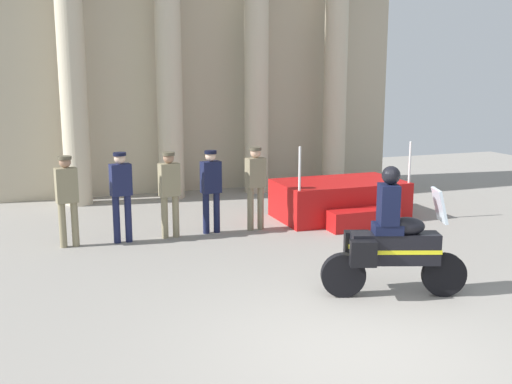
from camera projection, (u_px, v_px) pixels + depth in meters
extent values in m
plane|color=gray|center=(362.00, 348.00, 7.11)|extent=(28.00, 28.00, 0.00)
cube|color=#B6AB91|center=(204.00, 42.00, 16.10)|extent=(11.08, 0.30, 7.95)
cylinder|color=beige|center=(72.00, 64.00, 14.20)|extent=(0.63, 0.63, 6.73)
cylinder|color=beige|center=(169.00, 64.00, 14.98)|extent=(0.63, 0.63, 6.73)
cylinder|color=beige|center=(256.00, 65.00, 15.76)|extent=(0.63, 0.63, 6.73)
cylinder|color=beige|center=(336.00, 65.00, 16.54)|extent=(0.63, 0.63, 6.73)
cube|color=#B71414|center=(339.00, 199.00, 13.41)|extent=(2.75, 1.61, 0.83)
cube|color=#B71414|center=(363.00, 219.00, 12.47)|extent=(1.51, 0.50, 0.41)
cylinder|color=silver|center=(300.00, 169.00, 12.13)|extent=(0.05, 0.05, 0.90)
cylinder|color=silver|center=(410.00, 162.00, 13.01)|extent=(0.05, 0.05, 0.90)
cylinder|color=#847A5B|center=(63.00, 225.00, 11.11)|extent=(0.13, 0.13, 0.84)
cylinder|color=#847A5B|center=(75.00, 224.00, 11.18)|extent=(0.13, 0.13, 0.84)
cube|color=#847A5B|center=(66.00, 185.00, 11.00)|extent=(0.41, 0.27, 0.64)
sphere|color=#997056|center=(65.00, 162.00, 10.92)|extent=(0.21, 0.21, 0.21)
cylinder|color=#4F4937|center=(65.00, 158.00, 10.91)|extent=(0.24, 0.24, 0.06)
cylinder|color=#191E42|center=(116.00, 219.00, 11.40)|extent=(0.13, 0.13, 0.91)
cylinder|color=#191E42|center=(128.00, 218.00, 11.47)|extent=(0.13, 0.13, 0.91)
cube|color=#191E42|center=(121.00, 180.00, 11.29)|extent=(0.41, 0.27, 0.59)
sphere|color=beige|center=(120.00, 158.00, 11.21)|extent=(0.21, 0.21, 0.21)
cylinder|color=black|center=(120.00, 154.00, 11.20)|extent=(0.24, 0.24, 0.06)
cylinder|color=#847A5B|center=(165.00, 217.00, 11.74)|extent=(0.13, 0.13, 0.83)
cylinder|color=#847A5B|center=(176.00, 216.00, 11.82)|extent=(0.13, 0.13, 0.83)
cube|color=#847A5B|center=(169.00, 180.00, 11.64)|extent=(0.41, 0.27, 0.63)
sphere|color=#997056|center=(169.00, 158.00, 11.56)|extent=(0.21, 0.21, 0.21)
cylinder|color=#4F4937|center=(168.00, 154.00, 11.54)|extent=(0.24, 0.24, 0.06)
cylinder|color=#141938|center=(206.00, 213.00, 12.08)|extent=(0.13, 0.13, 0.82)
cylinder|color=#141938|center=(217.00, 212.00, 12.16)|extent=(0.13, 0.13, 0.82)
cube|color=#141938|center=(211.00, 177.00, 11.98)|extent=(0.41, 0.27, 0.63)
sphere|color=beige|center=(211.00, 156.00, 11.90)|extent=(0.21, 0.21, 0.21)
cylinder|color=black|center=(211.00, 152.00, 11.88)|extent=(0.24, 0.24, 0.06)
cylinder|color=#7A7056|center=(250.00, 209.00, 12.33)|extent=(0.13, 0.13, 0.89)
cylinder|color=#7A7056|center=(261.00, 208.00, 12.40)|extent=(0.13, 0.13, 0.89)
cube|color=#7A7056|center=(256.00, 173.00, 12.22)|extent=(0.41, 0.27, 0.60)
sphere|color=tan|center=(256.00, 153.00, 12.14)|extent=(0.21, 0.21, 0.21)
cylinder|color=#494334|center=(256.00, 149.00, 12.13)|extent=(0.24, 0.24, 0.06)
cylinder|color=black|center=(444.00, 275.00, 8.70)|extent=(0.64, 0.31, 0.64)
cylinder|color=black|center=(343.00, 275.00, 8.68)|extent=(0.65, 0.35, 0.64)
cube|color=black|center=(395.00, 248.00, 8.61)|extent=(1.28, 0.72, 0.44)
ellipsoid|color=black|center=(406.00, 226.00, 8.55)|extent=(0.60, 0.48, 0.26)
cube|color=yellow|center=(395.00, 249.00, 8.62)|extent=(1.30, 0.73, 0.06)
cube|color=silver|center=(440.00, 205.00, 8.50)|extent=(0.28, 0.43, 0.47)
cube|color=black|center=(357.00, 243.00, 8.86)|extent=(0.40, 0.29, 0.36)
cube|color=black|center=(363.00, 254.00, 8.35)|extent=(0.40, 0.29, 0.36)
cube|color=black|center=(387.00, 228.00, 8.55)|extent=(0.49, 0.45, 0.14)
cube|color=black|center=(388.00, 204.00, 8.49)|extent=(0.37, 0.43, 0.56)
sphere|color=black|center=(391.00, 175.00, 8.41)|extent=(0.26, 0.26, 0.26)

